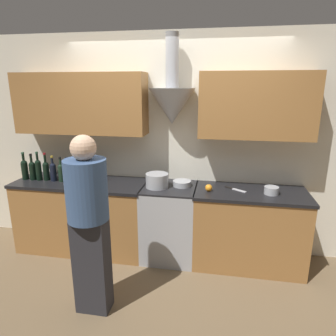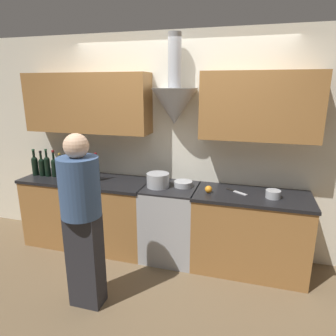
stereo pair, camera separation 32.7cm
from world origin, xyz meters
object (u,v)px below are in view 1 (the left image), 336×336
(wine_bottle_2, at_px, (38,169))
(wine_bottle_8, at_px, (84,172))
(stock_pot, at_px, (157,180))
(mixing_bowl, at_px, (182,183))
(wine_bottle_5, at_px, (61,172))
(orange_fruit, at_px, (209,188))
(saucepan, at_px, (271,190))
(person_foreground_left, at_px, (89,220))
(wine_bottle_6, at_px, (68,172))
(stove_range, at_px, (170,221))
(wine_bottle_7, at_px, (76,171))
(wine_bottle_9, at_px, (92,172))
(wine_bottle_0, at_px, (25,168))
(wine_bottle_4, at_px, (53,171))
(wine_bottle_1, at_px, (32,169))
(wine_bottle_3, at_px, (46,170))

(wine_bottle_2, relative_size, wine_bottle_8, 1.13)
(stock_pot, xyz_separation_m, mixing_bowl, (0.27, 0.09, -0.05))
(wine_bottle_5, xyz_separation_m, orange_fruit, (1.77, -0.04, -0.08))
(saucepan, xyz_separation_m, person_foreground_left, (-1.64, -0.97, -0.03))
(wine_bottle_6, bearing_deg, wine_bottle_2, 179.23)
(wine_bottle_2, bearing_deg, saucepan, -0.23)
(wine_bottle_5, distance_m, mixing_bowl, 1.46)
(stove_range, height_order, person_foreground_left, person_foreground_left)
(wine_bottle_7, bearing_deg, wine_bottle_9, 1.85)
(wine_bottle_8, bearing_deg, wine_bottle_0, -179.41)
(wine_bottle_5, distance_m, person_foreground_left, 1.26)
(wine_bottle_2, height_order, wine_bottle_8, wine_bottle_2)
(stove_range, bearing_deg, mixing_bowl, 19.47)
(wine_bottle_7, bearing_deg, wine_bottle_4, 179.36)
(stove_range, bearing_deg, wine_bottle_7, -178.26)
(wine_bottle_5, relative_size, wine_bottle_8, 0.96)
(wine_bottle_2, relative_size, orange_fruit, 4.57)
(wine_bottle_9, relative_size, person_foreground_left, 0.21)
(wine_bottle_1, height_order, wine_bottle_7, wine_bottle_7)
(wine_bottle_5, bearing_deg, wine_bottle_8, 1.61)
(wine_bottle_0, distance_m, person_foreground_left, 1.61)
(wine_bottle_0, relative_size, person_foreground_left, 0.21)
(wine_bottle_6, relative_size, person_foreground_left, 0.19)
(stove_range, bearing_deg, wine_bottle_5, -178.51)
(stove_range, xyz_separation_m, wine_bottle_2, (-1.62, -0.04, 0.58))
(wine_bottle_9, relative_size, stock_pot, 1.35)
(wine_bottle_6, height_order, person_foreground_left, person_foreground_left)
(mixing_bowl, bearing_deg, stock_pot, -162.05)
(wine_bottle_0, xyz_separation_m, wine_bottle_2, (0.19, -0.00, 0.01))
(wine_bottle_1, height_order, orange_fruit, wine_bottle_1)
(wine_bottle_9, bearing_deg, wine_bottle_5, -179.02)
(wine_bottle_5, distance_m, wine_bottle_7, 0.20)
(wine_bottle_2, relative_size, stock_pot, 1.38)
(wine_bottle_2, distance_m, wine_bottle_6, 0.39)
(wine_bottle_0, height_order, wine_bottle_5, wine_bottle_0)
(wine_bottle_9, relative_size, mixing_bowl, 1.65)
(saucepan, bearing_deg, wine_bottle_4, 179.66)
(wine_bottle_1, xyz_separation_m, wine_bottle_2, (0.08, -0.00, 0.01))
(wine_bottle_3, bearing_deg, wine_bottle_9, -0.93)
(wine_bottle_7, distance_m, wine_bottle_8, 0.10)
(wine_bottle_2, bearing_deg, mixing_bowl, 2.73)
(person_foreground_left, bearing_deg, wine_bottle_5, 129.00)
(mixing_bowl, bearing_deg, wine_bottle_1, -177.42)
(wine_bottle_2, relative_size, wine_bottle_4, 1.14)
(wine_bottle_6, distance_m, wine_bottle_8, 0.20)
(wine_bottle_2, distance_m, saucepan, 2.73)
(wine_bottle_5, relative_size, wine_bottle_9, 0.87)
(wine_bottle_0, height_order, wine_bottle_6, wine_bottle_0)
(wine_bottle_5, height_order, saucepan, wine_bottle_5)
(wine_bottle_6, bearing_deg, person_foreground_left, -54.19)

